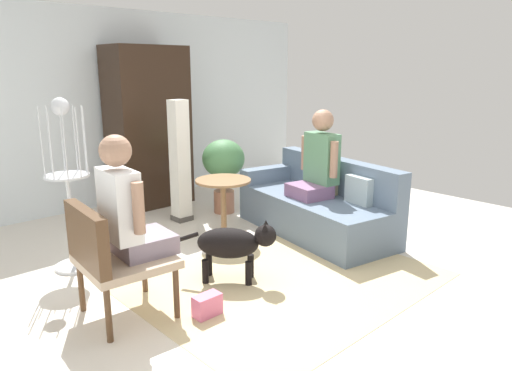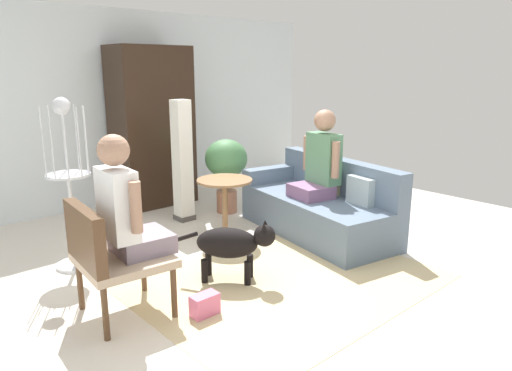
# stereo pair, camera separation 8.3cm
# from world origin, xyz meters

# --- Properties ---
(ground_plane) EXTENTS (7.59, 7.59, 0.00)m
(ground_plane) POSITION_xyz_m (0.00, 0.00, 0.00)
(ground_plane) COLOR beige
(back_wall) EXTENTS (6.92, 0.12, 2.51)m
(back_wall) POSITION_xyz_m (0.00, 3.00, 1.25)
(back_wall) COLOR silver
(back_wall) RESTS_ON ground
(area_rug) EXTENTS (2.45, 1.92, 0.01)m
(area_rug) POSITION_xyz_m (0.07, -0.29, 0.00)
(area_rug) COLOR #C6B284
(area_rug) RESTS_ON ground
(couch) EXTENTS (1.12, 1.97, 0.81)m
(couch) POSITION_xyz_m (1.23, 0.35, 0.29)
(couch) COLOR slate
(couch) RESTS_ON ground
(armchair) EXTENTS (0.66, 0.68, 0.86)m
(armchair) POSITION_xyz_m (-1.31, 0.13, 0.51)
(armchair) COLOR #4C331E
(armchair) RESTS_ON ground
(person_on_couch) EXTENTS (0.50, 0.55, 0.93)m
(person_on_couch) POSITION_xyz_m (1.20, 0.33, 0.81)
(person_on_couch) COLOR slate
(person_on_armchair) EXTENTS (0.49, 0.54, 0.89)m
(person_on_armchair) POSITION_xyz_m (-1.16, 0.12, 0.81)
(person_on_armchair) COLOR gray
(round_end_table) EXTENTS (0.58, 0.58, 0.64)m
(round_end_table) POSITION_xyz_m (0.35, 0.90, 0.45)
(round_end_table) COLOR olive
(round_end_table) RESTS_ON ground
(dog) EXTENTS (0.60, 0.67, 0.54)m
(dog) POSITION_xyz_m (-0.26, 0.03, 0.34)
(dog) COLOR black
(dog) RESTS_ON ground
(bird_cage_stand) EXTENTS (0.38, 0.38, 1.54)m
(bird_cage_stand) POSITION_xyz_m (-1.14, 1.22, 0.75)
(bird_cage_stand) COLOR silver
(bird_cage_stand) RESTS_ON ground
(potted_plant) EXTENTS (0.52, 0.52, 0.92)m
(potted_plant) POSITION_xyz_m (0.94, 1.62, 0.62)
(potted_plant) COLOR #996047
(potted_plant) RESTS_ON ground
(column_lamp) EXTENTS (0.20, 0.20, 1.43)m
(column_lamp) POSITION_xyz_m (0.37, 1.72, 0.71)
(column_lamp) COLOR #4C4742
(column_lamp) RESTS_ON ground
(armoire_cabinet) EXTENTS (0.99, 0.56, 2.05)m
(armoire_cabinet) POSITION_xyz_m (0.48, 2.59, 1.02)
(armoire_cabinet) COLOR black
(armoire_cabinet) RESTS_ON ground
(handbag) EXTENTS (0.21, 0.11, 0.16)m
(handbag) POSITION_xyz_m (-0.79, -0.29, 0.08)
(handbag) COLOR #D8668C
(handbag) RESTS_ON ground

